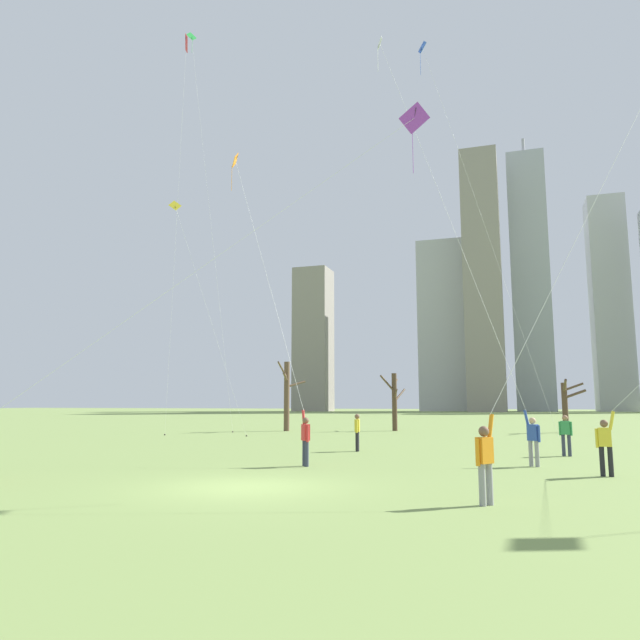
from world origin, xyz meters
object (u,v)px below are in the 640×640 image
object	(u,v)px
kite_flyer_midfield_center_orange	(294,392)
bystander_watching_nearby	(357,430)
kite_flyer_foreground_left_purple	(88,367)
distant_kite_drifting_right_yellow	(185,237)
bare_tree_center	(287,394)
distant_kite_low_near_trees_red	(185,69)
bystander_far_off_by_trees	(566,433)
kite_flyer_far_back_white	(505,365)
bare_tree_far_right_edge	(394,400)
distant_kite_high_overhead_green	(198,103)
bare_tree_leftmost	(566,404)
kite_flyer_midfield_left_pink	(540,339)
distant_kite_drifting_left_blue	(433,80)

from	to	relation	value
kite_flyer_midfield_center_orange	bystander_watching_nearby	distance (m)	6.02
kite_flyer_foreground_left_purple	distant_kite_drifting_right_yellow	distance (m)	20.63
bare_tree_center	distant_kite_low_near_trees_red	bearing A→B (deg)	-112.59
kite_flyer_midfield_center_orange	bystander_far_off_by_trees	size ratio (longest dim) A/B	8.99
bystander_watching_nearby	distant_kite_drifting_right_yellow	size ratio (longest dim) A/B	0.11
kite_flyer_far_back_white	kite_flyer_foreground_left_purple	world-z (taller)	kite_flyer_far_back_white
bare_tree_far_right_edge	distant_kite_high_overhead_green	bearing A→B (deg)	-142.39
bystander_far_off_by_trees	kite_flyer_far_back_white	bearing A→B (deg)	-120.96
kite_flyer_midfield_center_orange	distant_kite_low_near_trees_red	xyz separation A→B (m)	(-12.99, 12.95, 22.27)
bystander_watching_nearby	bare_tree_leftmost	size ratio (longest dim) A/B	0.43
bystander_watching_nearby	bystander_far_off_by_trees	xyz separation A→B (m)	(8.53, 0.28, 0.00)
kite_flyer_midfield_left_pink	bare_tree_leftmost	xyz separation A→B (m)	(2.95, 31.51, -1.53)
bystander_watching_nearby	distant_kite_high_overhead_green	xyz separation A→B (m)	(-14.41, 10.10, 22.98)
bare_tree_far_right_edge	distant_kite_low_near_trees_red	bearing A→B (deg)	-133.37
kite_flyer_midfield_center_orange	distant_kite_drifting_left_blue	world-z (taller)	distant_kite_drifting_left_blue
kite_flyer_foreground_left_purple	bystander_watching_nearby	xyz separation A→B (m)	(5.17, 11.29, -2.23)
bare_tree_far_right_edge	distant_kite_drifting_right_yellow	bearing A→B (deg)	-126.63
bystander_watching_nearby	distant_kite_high_overhead_green	bearing A→B (deg)	144.96
distant_kite_high_overhead_green	bare_tree_center	xyz separation A→B (m)	(4.56, 6.60, -21.08)
kite_flyer_far_back_white	bystander_watching_nearby	xyz separation A→B (m)	(-6.36, 3.34, -2.54)
kite_flyer_midfield_center_orange	distant_kite_drifting_left_blue	size ratio (longest dim) A/B	0.66
kite_flyer_far_back_white	bystander_far_off_by_trees	bearing A→B (deg)	59.04
bystander_far_off_by_trees	distant_kite_high_overhead_green	size ratio (longest dim) A/B	0.06
kite_flyer_far_back_white	bare_tree_center	world-z (taller)	kite_flyer_far_back_white
bystander_watching_nearby	kite_flyer_midfield_center_orange	bearing A→B (deg)	-98.08
distant_kite_low_near_trees_red	bare_tree_far_right_edge	size ratio (longest dim) A/B	6.22
bystander_watching_nearby	bystander_far_off_by_trees	bearing A→B (deg)	1.87
kite_flyer_midfield_center_orange	kite_flyer_midfield_left_pink	bearing A→B (deg)	-32.85
distant_kite_drifting_right_yellow	bare_tree_leftmost	size ratio (longest dim) A/B	3.87
kite_flyer_foreground_left_purple	bare_tree_leftmost	distance (m)	35.37
distant_kite_low_near_trees_red	bare_tree_center	distance (m)	24.24
kite_flyer_far_back_white	distant_kite_drifting_left_blue	bearing A→B (deg)	111.42
kite_flyer_midfield_center_orange	bystander_far_off_by_trees	xyz separation A→B (m)	(9.35, 6.04, -1.57)
kite_flyer_foreground_left_purple	bystander_watching_nearby	distance (m)	12.62
bare_tree_center	kite_flyer_midfield_center_orange	bearing A→B (deg)	-68.09
bare_tree_far_right_edge	kite_flyer_far_back_white	bearing A→B (deg)	-69.73
kite_flyer_midfield_center_orange	distant_kite_drifting_right_yellow	bearing A→B (deg)	135.52
kite_flyer_far_back_white	distant_kite_low_near_trees_red	xyz separation A→B (m)	(-20.17, 10.53, 21.30)
kite_flyer_midfield_center_orange	bare_tree_far_right_edge	distance (m)	25.37
distant_kite_drifting_right_yellow	bare_tree_far_right_edge	world-z (taller)	distant_kite_drifting_right_yellow
bare_tree_center	bare_tree_far_right_edge	distance (m)	8.28
bystander_watching_nearby	bare_tree_center	size ratio (longest dim) A/B	0.31
bystander_far_off_by_trees	bare_tree_leftmost	xyz separation A→B (m)	(1.66, 20.27, 1.15)
bystander_far_off_by_trees	distant_kite_drifting_right_yellow	world-z (taller)	distant_kite_drifting_right_yellow
bystander_far_off_by_trees	distant_kite_drifting_left_blue	size ratio (longest dim) A/B	0.07
bare_tree_leftmost	kite_flyer_far_back_white	bearing A→B (deg)	-99.11
bare_tree_center	kite_flyer_foreground_left_purple	bearing A→B (deg)	-80.51
distant_kite_low_near_trees_red	distant_kite_high_overhead_green	bearing A→B (deg)	101.59
kite_flyer_midfield_center_orange	distant_kite_drifting_right_yellow	xyz separation A→B (m)	(-11.63, 11.42, 9.87)
bare_tree_center	bare_tree_far_right_edge	world-z (taller)	bare_tree_center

